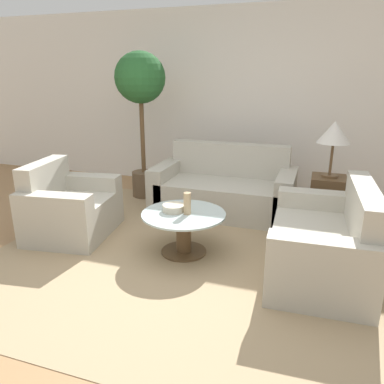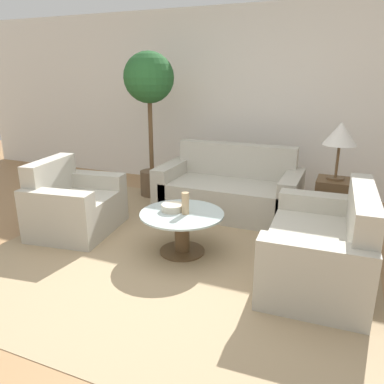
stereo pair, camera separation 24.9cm
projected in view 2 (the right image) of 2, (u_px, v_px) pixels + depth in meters
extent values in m
plane|color=#9E754C|center=(144.00, 277.00, 3.24)|extent=(14.00, 14.00, 0.00)
cube|color=white|center=(243.00, 101.00, 5.48)|extent=(10.00, 0.06, 2.60)
cube|color=tan|center=(182.00, 252.00, 3.70)|extent=(3.57, 3.40, 0.01)
cube|color=#B2AD9E|center=(228.00, 198.00, 4.66)|extent=(1.53, 0.85, 0.41)
cube|color=#B2AD9E|center=(236.00, 175.00, 4.89)|extent=(1.53, 0.18, 0.83)
cube|color=#B2AD9E|center=(173.00, 185.00, 4.92)|extent=(0.20, 0.85, 0.57)
cube|color=#B2AD9E|center=(291.00, 199.00, 4.35)|extent=(0.20, 0.85, 0.57)
cube|color=#B2AD9E|center=(78.00, 213.00, 4.15)|extent=(0.87, 0.85, 0.41)
cube|color=#B2AD9E|center=(52.00, 195.00, 4.16)|extent=(0.28, 0.76, 0.80)
cube|color=#B2AD9E|center=(57.00, 218.00, 3.78)|extent=(0.80, 0.31, 0.57)
cube|color=#B2AD9E|center=(94.00, 196.00, 4.47)|extent=(0.80, 0.31, 0.57)
cube|color=#B2AD9E|center=(316.00, 255.00, 3.19)|extent=(0.85, 1.18, 0.41)
cube|color=#B2AD9E|center=(359.00, 239.00, 3.03)|extent=(0.23, 1.16, 0.81)
cube|color=#B2AD9E|center=(320.00, 222.00, 3.68)|extent=(0.81, 0.23, 0.57)
cube|color=#B2AD9E|center=(312.00, 280.00, 2.65)|extent=(0.81, 0.23, 0.57)
cylinder|color=brown|center=(182.00, 251.00, 3.70)|extent=(0.45, 0.45, 0.02)
cylinder|color=brown|center=(182.00, 234.00, 3.64)|extent=(0.15, 0.15, 0.40)
cylinder|color=#B2C6C6|center=(182.00, 214.00, 3.58)|extent=(0.81, 0.81, 0.02)
cube|color=brown|center=(332.00, 205.00, 4.14)|extent=(0.37, 0.37, 0.59)
cylinder|color=brown|center=(335.00, 178.00, 4.05)|extent=(0.18, 0.18, 0.02)
cylinder|color=brown|center=(337.00, 161.00, 3.99)|extent=(0.03, 0.03, 0.35)
cone|color=beige|center=(341.00, 134.00, 3.90)|extent=(0.36, 0.36, 0.24)
cylinder|color=brown|center=(152.00, 183.00, 5.39)|extent=(0.34, 0.34, 0.36)
cylinder|color=brown|center=(151.00, 133.00, 5.17)|extent=(0.06, 0.06, 1.09)
sphere|color=#235628|center=(149.00, 77.00, 4.94)|extent=(0.67, 0.67, 0.67)
cylinder|color=tan|center=(185.00, 203.00, 3.52)|extent=(0.07, 0.07, 0.21)
cylinder|color=beige|center=(173.00, 208.00, 3.62)|extent=(0.21, 0.21, 0.07)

